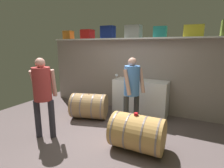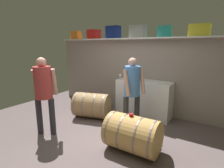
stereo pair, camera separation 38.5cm
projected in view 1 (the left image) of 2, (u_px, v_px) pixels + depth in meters
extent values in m
cube|color=#5E5051|center=(108.00, 131.00, 3.94)|extent=(6.76, 7.38, 0.02)
cube|color=gray|center=(134.00, 75.00, 5.09)|extent=(5.56, 0.10, 2.01)
cube|color=white|center=(133.00, 39.00, 4.74)|extent=(5.11, 0.40, 0.03)
cube|color=orange|center=(68.00, 35.00, 5.67)|extent=(0.29, 0.24, 0.26)
cube|color=red|center=(87.00, 34.00, 5.35)|extent=(0.34, 0.30, 0.27)
cube|color=navy|center=(108.00, 32.00, 5.03)|extent=(0.39, 0.25, 0.34)
cube|color=gray|center=(133.00, 32.00, 4.70)|extent=(0.43, 0.26, 0.33)
cube|color=teal|center=(160.00, 32.00, 4.40)|extent=(0.32, 0.20, 0.27)
cube|color=yellow|center=(194.00, 31.00, 4.06)|extent=(0.43, 0.28, 0.26)
cube|color=white|center=(140.00, 98.00, 4.77)|extent=(1.43, 0.54, 0.96)
cylinder|color=#AFBBC2|center=(134.00, 76.00, 4.66)|extent=(0.07, 0.07, 0.20)
sphere|color=#AFBBC2|center=(134.00, 72.00, 4.64)|extent=(0.06, 0.06, 0.06)
cylinder|color=#AFBBC2|center=(135.00, 71.00, 4.63)|extent=(0.03, 0.03, 0.07)
cylinder|color=white|center=(116.00, 79.00, 4.82)|extent=(0.07, 0.07, 0.00)
cylinder|color=white|center=(116.00, 78.00, 4.82)|extent=(0.01, 0.01, 0.08)
sphere|color=white|center=(116.00, 75.00, 4.80)|extent=(0.08, 0.08, 0.08)
sphere|color=maroon|center=(116.00, 76.00, 4.80)|extent=(0.05, 0.05, 0.05)
cylinder|color=tan|center=(137.00, 133.00, 3.17)|extent=(0.93, 0.65, 0.64)
cylinder|color=gray|center=(118.00, 128.00, 3.34)|extent=(0.03, 0.65, 0.65)
cylinder|color=gray|center=(130.00, 131.00, 3.24)|extent=(0.03, 0.65, 0.65)
cylinder|color=gray|center=(146.00, 134.00, 3.11)|extent=(0.03, 0.65, 0.65)
cylinder|color=gray|center=(159.00, 137.00, 3.00)|extent=(0.03, 0.65, 0.65)
cylinder|color=#974740|center=(138.00, 116.00, 3.10)|extent=(0.04, 0.04, 0.01)
cylinder|color=#A27E51|center=(89.00, 106.00, 4.57)|extent=(1.03, 0.86, 0.63)
cylinder|color=slate|center=(76.00, 105.00, 4.64)|extent=(0.21, 0.63, 0.65)
cylinder|color=slate|center=(84.00, 106.00, 4.60)|extent=(0.21, 0.63, 0.65)
cylinder|color=slate|center=(94.00, 106.00, 4.55)|extent=(0.21, 0.63, 0.65)
cylinder|color=slate|center=(103.00, 107.00, 4.51)|extent=(0.21, 0.63, 0.65)
cylinder|color=brown|center=(89.00, 94.00, 4.50)|extent=(0.04, 0.04, 0.01)
cylinder|color=red|center=(136.00, 114.00, 3.11)|extent=(0.07, 0.07, 0.04)
cylinder|color=#2D2B34|center=(52.00, 119.00, 3.60)|extent=(0.12, 0.12, 0.79)
cylinder|color=#2D2B34|center=(38.00, 119.00, 3.61)|extent=(0.12, 0.12, 0.79)
cylinder|color=#B13636|center=(42.00, 84.00, 3.45)|extent=(0.34, 0.34, 0.65)
sphere|color=#DB9586|center=(40.00, 63.00, 3.36)|extent=(0.19, 0.19, 0.19)
cylinder|color=#DB9586|center=(54.00, 83.00, 3.54)|extent=(0.14, 0.18, 0.56)
cylinder|color=#DB9586|center=(34.00, 83.00, 3.55)|extent=(0.18, 0.27, 0.55)
cylinder|color=#323436|center=(126.00, 113.00, 3.94)|extent=(0.12, 0.12, 0.78)
cylinder|color=#323436|center=(136.00, 110.00, 4.09)|extent=(0.12, 0.12, 0.78)
cylinder|color=#4F88D8|center=(132.00, 81.00, 3.86)|extent=(0.34, 0.34, 0.64)
sphere|color=#D99D87|center=(132.00, 62.00, 3.78)|extent=(0.19, 0.19, 0.19)
cylinder|color=#D99D87|center=(127.00, 82.00, 3.69)|extent=(0.25, 0.20, 0.54)
cylinder|color=#D99D87|center=(142.00, 81.00, 3.88)|extent=(0.22, 0.18, 0.55)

